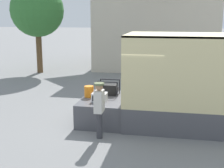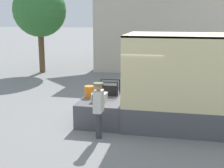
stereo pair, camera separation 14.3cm
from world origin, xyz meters
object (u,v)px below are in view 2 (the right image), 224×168
street_tree (40,11)px  orange_bucket (89,91)px  portable_generator (110,89)px  worker_person (99,105)px  microwave (99,97)px

street_tree → orange_bucket: bearing=-56.5°
portable_generator → worker_person: worker_person is taller
microwave → street_tree: street_tree is taller
worker_person → microwave: bearing=102.8°
orange_bucket → microwave: bearing=-44.0°
portable_generator → orange_bucket: 0.78m
orange_bucket → street_tree: 10.37m
microwave → orange_bucket: 0.69m
portable_generator → orange_bucket: bearing=-144.6°
portable_generator → worker_person: 2.12m
portable_generator → street_tree: size_ratio=0.13×
microwave → worker_person: 1.22m
worker_person → orange_bucket: bearing=114.6°
worker_person → street_tree: size_ratio=0.31×
worker_person → street_tree: bearing=122.1°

